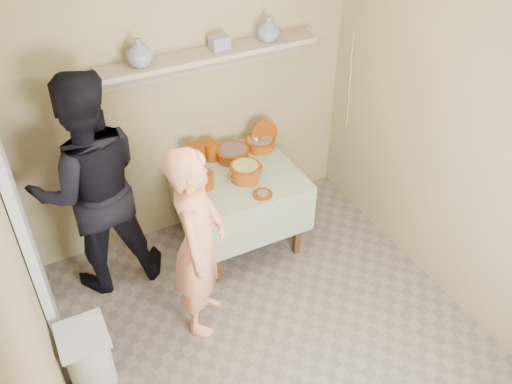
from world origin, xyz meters
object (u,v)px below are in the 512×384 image
person_helper (91,187)px  trash_bin (89,359)px  person_cook (199,243)px  cazuela_rice (245,171)px  serving_table (238,184)px

person_helper → trash_bin: bearing=72.1°
person_helper → person_cook: bearing=126.7°
person_cook → cazuela_rice: bearing=-16.4°
person_cook → person_helper: 0.98m
person_helper → trash_bin: 1.26m
person_cook → cazuela_rice: person_cook is taller
person_cook → trash_bin: (-0.92, -0.20, -0.51)m
person_cook → person_helper: (-0.55, 0.80, 0.15)m
person_cook → serving_table: (0.64, 0.70, -0.15)m
person_helper → cazuela_rice: (1.20, -0.22, -0.10)m
cazuela_rice → trash_bin: (-1.57, -0.79, -0.56)m
cazuela_rice → serving_table: bearing=96.1°
cazuela_rice → trash_bin: size_ratio=0.59×
person_cook → trash_bin: person_cook is taller
serving_table → trash_bin: bearing=-150.0°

